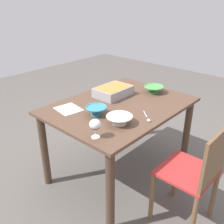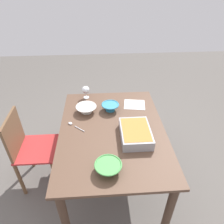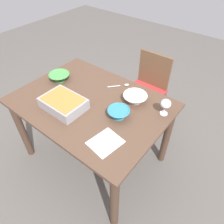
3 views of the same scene
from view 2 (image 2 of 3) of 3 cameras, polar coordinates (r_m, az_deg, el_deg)
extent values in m
plane|color=#5B5651|center=(2.45, 0.07, -18.54)|extent=(8.00, 8.00, 0.00)
cube|color=brown|center=(1.88, 0.08, -5.11)|extent=(1.30, 0.95, 0.03)
cylinder|color=#493427|center=(2.59, -9.95, -3.38)|extent=(0.07, 0.07, 0.74)
cylinder|color=#493427|center=(1.85, -12.91, -26.89)|extent=(0.07, 0.07, 0.74)
cylinder|color=#493427|center=(2.63, 8.19, -2.63)|extent=(0.07, 0.07, 0.74)
cylinder|color=#493427|center=(1.89, 15.33, -25.12)|extent=(0.07, 0.07, 0.74)
cube|color=#B22D2D|center=(2.25, -19.97, -9.51)|extent=(0.40, 0.38, 0.02)
cube|color=brown|center=(2.18, -25.56, -5.56)|extent=(0.38, 0.02, 0.39)
cylinder|color=brown|center=(2.26, -15.32, -17.08)|extent=(0.04, 0.04, 0.46)
cylinder|color=brown|center=(2.50, -14.06, -10.39)|extent=(0.04, 0.04, 0.46)
cylinder|color=brown|center=(2.36, -23.97, -16.69)|extent=(0.04, 0.04, 0.46)
cylinder|color=brown|center=(2.59, -21.77, -10.34)|extent=(0.04, 0.04, 0.46)
cylinder|color=white|center=(2.33, -7.10, 4.02)|extent=(0.06, 0.06, 0.01)
cylinder|color=white|center=(2.31, -7.16, 4.72)|extent=(0.01, 0.01, 0.06)
ellipsoid|color=white|center=(2.28, -7.29, 6.16)|extent=(0.08, 0.08, 0.07)
ellipsoid|color=#4C0A19|center=(2.29, -7.26, 5.82)|extent=(0.07, 0.07, 0.04)
cube|color=#99999E|center=(1.78, 6.49, -5.87)|extent=(0.35, 0.25, 0.09)
cube|color=#B27A38|center=(1.76, 6.56, -4.99)|extent=(0.31, 0.23, 0.02)
cylinder|color=white|center=(2.11, -7.05, 0.19)|extent=(0.11, 0.11, 0.01)
cone|color=white|center=(2.09, -7.11, 0.89)|extent=(0.20, 0.20, 0.06)
torus|color=white|center=(2.07, -7.16, 1.51)|extent=(0.21, 0.21, 0.01)
cylinder|color=#4C994C|center=(1.55, -1.03, -15.77)|extent=(0.11, 0.11, 0.01)
cone|color=#4C994C|center=(1.53, -1.04, -15.01)|extent=(0.19, 0.19, 0.06)
torus|color=#4C994C|center=(1.51, -1.06, -14.33)|extent=(0.20, 0.20, 0.01)
cylinder|color=teal|center=(2.11, -0.48, 0.59)|extent=(0.09, 0.09, 0.01)
cone|color=teal|center=(2.09, -0.49, 1.37)|extent=(0.17, 0.17, 0.06)
torus|color=teal|center=(2.07, -0.49, 2.07)|extent=(0.18, 0.18, 0.01)
cylinder|color=silver|center=(1.90, -8.97, -4.58)|extent=(0.09, 0.10, 0.01)
ellipsoid|color=silver|center=(1.97, -11.45, -3.08)|extent=(0.05, 0.05, 0.01)
cube|color=white|center=(2.21, 6.22, 2.07)|extent=(0.22, 0.24, 0.00)
camera|label=1|loc=(3.31, -29.87, 26.61)|focal=40.76mm
camera|label=3|loc=(2.64, 23.49, 31.60)|focal=33.55mm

